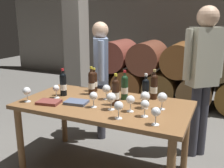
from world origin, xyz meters
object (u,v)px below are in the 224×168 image
at_px(wine_bottle_3, 145,91).
at_px(wine_glass_3, 156,112).
at_px(dining_table, 104,112).
at_px(wine_glass_4, 162,98).
at_px(wine_bottle_1, 125,87).
at_px(wine_bottle_5, 116,92).
at_px(wine_glass_0, 111,98).
at_px(wine_bottle_4, 92,83).
at_px(wine_glass_1, 131,100).
at_px(wine_bottle_2, 154,86).
at_px(wine_glass_5, 56,89).
at_px(wine_glass_10, 94,96).
at_px(taster_seated_left, 101,71).
at_px(sommelier_presenting, 203,69).
at_px(wine_glass_2, 145,97).
at_px(wine_bottle_0, 63,84).
at_px(wine_glass_6, 106,89).
at_px(wine_glass_7, 145,105).
at_px(tasting_notebook, 49,102).
at_px(wine_bottle_6, 94,81).
at_px(wine_glass_8, 27,91).
at_px(leather_ledger, 76,102).
at_px(wine_glass_9, 119,106).

bearing_deg(wine_bottle_3, wine_glass_3, -63.87).
height_order(dining_table, wine_glass_4, wine_glass_4).
bearing_deg(wine_bottle_1, wine_bottle_5, -92.98).
bearing_deg(wine_glass_0, wine_bottle_3, 51.35).
height_order(wine_bottle_4, wine_glass_1, wine_bottle_4).
relative_size(dining_table, wine_bottle_5, 5.40).
distance_m(wine_glass_0, wine_glass_1, 0.18).
height_order(wine_bottle_2, wine_glass_5, wine_bottle_2).
bearing_deg(wine_glass_10, taster_seated_left, 112.55).
distance_m(wine_glass_10, sommelier_presenting, 1.28).
height_order(wine_glass_2, wine_glass_4, same).
bearing_deg(wine_bottle_0, wine_glass_6, 7.51).
xyz_separation_m(dining_table, wine_bottle_1, (0.14, 0.20, 0.22)).
height_order(wine_bottle_0, wine_bottle_2, wine_bottle_2).
xyz_separation_m(wine_bottle_5, sommelier_presenting, (0.72, 0.76, 0.15)).
relative_size(wine_bottle_0, wine_glass_7, 2.00).
xyz_separation_m(wine_glass_4, sommelier_presenting, (0.28, 0.69, 0.17)).
xyz_separation_m(wine_bottle_5, wine_glass_6, (-0.16, 0.12, -0.02)).
xyz_separation_m(dining_table, wine_bottle_2, (0.42, 0.34, 0.23)).
distance_m(wine_glass_4, tasting_notebook, 1.11).
bearing_deg(wine_glass_5, wine_glass_3, -12.67).
distance_m(wine_bottle_6, wine_glass_6, 0.35).
xyz_separation_m(wine_bottle_4, wine_glass_0, (0.40, -0.36, -0.02)).
distance_m(wine_bottle_1, wine_glass_1, 0.37).
bearing_deg(wine_glass_4, wine_glass_1, -144.91).
height_order(wine_bottle_5, wine_glass_2, wine_bottle_5).
bearing_deg(wine_bottle_2, wine_bottle_5, -129.80).
xyz_separation_m(wine_glass_3, wine_glass_8, (-1.34, 0.03, 0.00)).
distance_m(wine_glass_4, taster_seated_left, 1.17).
height_order(wine_glass_8, leather_ledger, wine_glass_8).
height_order(wine_bottle_1, wine_bottle_5, wine_bottle_5).
height_order(wine_glass_1, leather_ledger, wine_glass_1).
bearing_deg(wine_bottle_1, wine_glass_9, -73.76).
xyz_separation_m(wine_glass_0, wine_glass_3, (0.47, -0.17, -0.01)).
bearing_deg(wine_glass_2, wine_glass_8, -165.28).
bearing_deg(wine_glass_5, wine_glass_10, -10.71).
relative_size(wine_bottle_2, wine_glass_8, 2.06).
height_order(wine_bottle_2, wine_bottle_6, wine_bottle_2).
bearing_deg(wine_glass_2, taster_seated_left, 139.38).
distance_m(wine_bottle_4, wine_glass_3, 1.02).
bearing_deg(dining_table, tasting_notebook, -154.37).
distance_m(leather_ledger, taster_seated_left, 0.87).
bearing_deg(wine_glass_4, wine_glass_5, -174.11).
relative_size(wine_bottle_0, wine_glass_4, 1.83).
distance_m(dining_table, wine_bottle_5, 0.26).
xyz_separation_m(wine_glass_4, wine_glass_6, (-0.60, 0.06, -0.00)).
distance_m(wine_glass_7, sommelier_presenting, 1.02).
xyz_separation_m(wine_glass_4, wine_glass_5, (-1.11, -0.11, -0.01)).
distance_m(wine_bottle_4, wine_bottle_5, 0.44).
distance_m(dining_table, wine_glass_3, 0.72).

